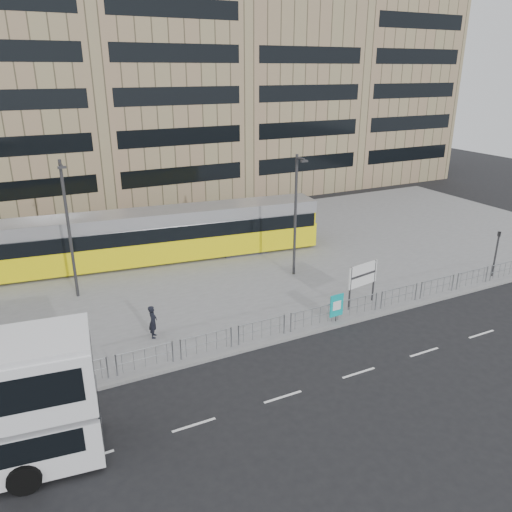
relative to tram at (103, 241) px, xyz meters
name	(u,v)px	position (x,y,z in m)	size (l,w,h in m)	color
ground	(278,343)	(5.86, -14.37, -1.99)	(120.00, 120.00, 0.00)	black
plaza	(197,264)	(5.86, -2.37, -1.91)	(64.00, 24.00, 0.15)	slate
kerb	(278,341)	(5.86, -14.32, -1.91)	(64.00, 0.25, 0.17)	gray
building_row	(129,71)	(7.40, 19.90, 10.92)	(70.40, 18.40, 31.20)	brown
pedestrian_barrier	(307,314)	(7.86, -13.87, -1.01)	(32.07, 0.07, 1.10)	gray
road_markings	(341,378)	(6.86, -18.37, -1.98)	(62.00, 0.12, 0.01)	white
tram	(103,241)	(0.00, 0.00, 0.00)	(31.24, 6.64, 3.67)	yellow
station_sign	(363,277)	(12.15, -12.92, -0.06)	(2.21, 0.47, 2.56)	#2D2D30
ad_panel	(337,306)	(9.65, -13.97, -0.90)	(0.85, 0.11, 1.60)	#2D2D30
pedestrian	(153,322)	(0.30, -11.18, -0.96)	(0.64, 0.42, 1.75)	black
traffic_light_west	(49,347)	(-4.71, -13.50, 0.14)	(0.17, 0.21, 3.10)	#2D2D30
traffic_light_east	(497,248)	(22.71, -13.34, 0.14)	(0.23, 0.25, 3.10)	#2D2D30
lamp_post_west	(68,225)	(-2.48, -4.31, 2.67)	(0.45, 1.04, 8.27)	#2D2D30
lamp_post_east	(296,211)	(11.03, -7.20, 2.54)	(0.45, 1.04, 8.01)	#2D2D30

